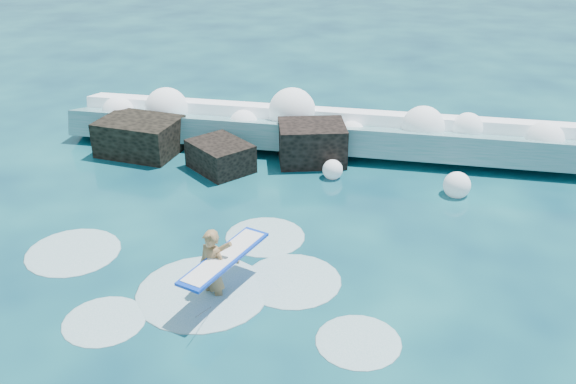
# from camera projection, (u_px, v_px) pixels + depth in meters

# --- Properties ---
(ground) EXTENTS (200.00, 200.00, 0.00)m
(ground) POSITION_uv_depth(u_px,v_px,m) (209.00, 269.00, 15.12)
(ground) COLOR #07263E
(ground) RESTS_ON ground
(breaking_wave) EXTENTS (17.10, 2.70, 1.47)m
(breaking_wave) POSITION_uv_depth(u_px,v_px,m) (322.00, 132.00, 21.70)
(breaking_wave) COLOR teal
(breaking_wave) RESTS_ON ground
(rock_cluster) EXTENTS (8.30, 3.44, 1.46)m
(rock_cluster) POSITION_uv_depth(u_px,v_px,m) (216.00, 145.00, 20.76)
(rock_cluster) COLOR black
(rock_cluster) RESTS_ON ground
(surfer_with_board) EXTENTS (1.43, 3.05, 1.93)m
(surfer_with_board) POSITION_uv_depth(u_px,v_px,m) (215.00, 268.00, 13.88)
(surfer_with_board) COLOR #956F45
(surfer_with_board) RESTS_ON ground
(wave_spray) EXTENTS (15.31, 4.27, 2.02)m
(wave_spray) POSITION_uv_depth(u_px,v_px,m) (310.00, 123.00, 21.36)
(wave_spray) COLOR white
(wave_spray) RESTS_ON ground
(surf_foam) EXTENTS (9.27, 5.93, 0.15)m
(surf_foam) POSITION_uv_depth(u_px,v_px,m) (205.00, 280.00, 14.72)
(surf_foam) COLOR silver
(surf_foam) RESTS_ON ground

